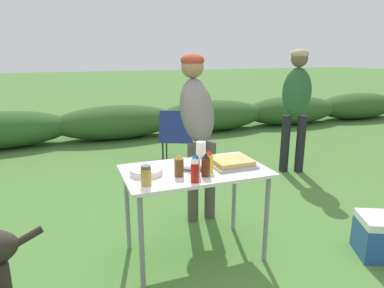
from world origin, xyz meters
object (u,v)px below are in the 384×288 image
ketchup_bottle (195,171)px  standing_person_in_dark_puffer (197,116)px  standing_person_in_gray_fleece (296,98)px  food_tray (232,163)px  paper_cup_stack (201,152)px  plate_stack (146,171)px  beer_bottle (179,166)px  mayo_bottle (196,165)px  mustard_bottle (208,161)px  folding_table (195,179)px  mixing_bowl (192,164)px  spice_jar (146,176)px  camp_chair_green_behind_table (177,135)px  bbq_sauce_bottle (206,165)px

ketchup_bottle → standing_person_in_dark_puffer: standing_person_in_dark_puffer is taller
ketchup_bottle → standing_person_in_gray_fleece: bearing=39.1°
food_tray → paper_cup_stack: paper_cup_stack is taller
plate_stack → beer_bottle: beer_bottle is taller
beer_bottle → standing_person_in_dark_puffer: bearing=60.5°
paper_cup_stack → standing_person_in_gray_fleece: standing_person_in_gray_fleece is taller
mayo_bottle → standing_person_in_gray_fleece: (2.04, 1.59, 0.20)m
ketchup_bottle → mustard_bottle: (0.17, 0.17, -0.00)m
folding_table → beer_bottle: 0.25m
mixing_bowl → spice_jar: size_ratio=1.66×
folding_table → mayo_bottle: (-0.05, -0.15, 0.16)m
ketchup_bottle → mustard_bottle: ketchup_bottle is taller
folding_table → camp_chair_green_behind_table: bearing=75.5°
ketchup_bottle → food_tray: bearing=29.6°
mustard_bottle → camp_chair_green_behind_table: size_ratio=0.20×
food_tray → plate_stack: 0.68m
mayo_bottle → standing_person_in_dark_puffer: 0.92m
folding_table → mixing_bowl: size_ratio=4.77×
standing_person_in_gray_fleece → folding_table: bearing=-117.7°
spice_jar → standing_person_in_dark_puffer: 1.14m
paper_cup_stack → food_tray: bearing=-45.0°
mayo_bottle → bbq_sauce_bottle: same height
plate_stack → mixing_bowl: (0.37, 0.02, 0.01)m
folding_table → paper_cup_stack: paper_cup_stack is taller
beer_bottle → spice_jar: (-0.26, -0.09, -0.01)m
bbq_sauce_bottle → folding_table: bearing=96.8°
food_tray → standing_person_in_gray_fleece: standing_person_in_gray_fleece is taller
ketchup_bottle → mustard_bottle: 0.24m
bbq_sauce_bottle → mustard_bottle: 0.10m
mixing_bowl → camp_chair_green_behind_table: camp_chair_green_behind_table is taller
food_tray → beer_bottle: beer_bottle is taller
beer_bottle → ketchup_bottle: (0.06, -0.15, 0.00)m
bbq_sauce_bottle → standing_person_in_dark_puffer: size_ratio=0.11×
mixing_bowl → camp_chair_green_behind_table: size_ratio=0.28×
mixing_bowl → food_tray: bearing=-11.8°
ketchup_bottle → standing_person_in_dark_puffer: bearing=67.9°
camp_chair_green_behind_table → standing_person_in_dark_puffer: bearing=-77.1°
mixing_bowl → spice_jar: 0.48m
bbq_sauce_bottle → standing_person_in_gray_fleece: bearing=39.2°
mixing_bowl → paper_cup_stack: (0.12, 0.12, 0.05)m
food_tray → mustard_bottle: size_ratio=1.97×
bbq_sauce_bottle → standing_person_in_gray_fleece: (1.97, 1.61, 0.20)m
mixing_bowl → ketchup_bottle: 0.31m
beer_bottle → mayo_bottle: mayo_bottle is taller
standing_person_in_gray_fleece → camp_chair_green_behind_table: (-1.41, 0.79, -0.56)m
mustard_bottle → plate_stack: bearing=166.9°
food_tray → camp_chair_green_behind_table: bearing=83.1°
mustard_bottle → mixing_bowl: bearing=122.2°
camp_chair_green_behind_table → paper_cup_stack: bearing=-78.9°
folding_table → ketchup_bottle: 0.31m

